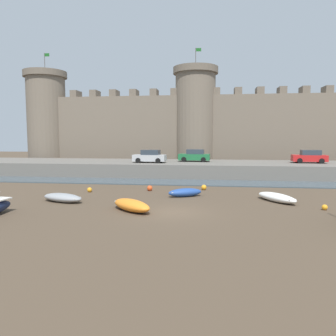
{
  "coord_description": "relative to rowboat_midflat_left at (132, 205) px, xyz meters",
  "views": [
    {
      "loc": [
        2.5,
        -21.28,
        5.03
      ],
      "look_at": [
        -0.88,
        4.65,
        2.5
      ],
      "focal_mm": 35.0,
      "sensor_mm": 36.0,
      "label": 1
    }
  ],
  "objects": [
    {
      "name": "mooring_buoy_off_centre",
      "position": [
        13.07,
        1.95,
        -0.21
      ],
      "size": [
        0.39,
        0.39,
        0.39
      ],
      "primitive_type": "sphere",
      "color": "orange",
      "rests_on": "ground"
    },
    {
      "name": "castle",
      "position": [
        2.76,
        31.47,
        6.61
      ],
      "size": [
        57.25,
        7.05,
        18.81
      ],
      "color": "#706354",
      "rests_on": "ground"
    },
    {
      "name": "car_quay_west",
      "position": [
        3.16,
        21.92,
        2.09
      ],
      "size": [
        4.17,
        2.02,
        1.62
      ],
      "color": "#1E6638",
      "rests_on": "quay_road"
    },
    {
      "name": "ground_plane",
      "position": [
        2.76,
        0.01,
        -0.41
      ],
      "size": [
        160.0,
        160.0,
        0.0
      ],
      "primitive_type": "plane",
      "color": "#4C3D2D"
    },
    {
      "name": "rowboat_foreground_right",
      "position": [
        3.18,
        5.74,
        -0.04
      ],
      "size": [
        3.06,
        2.2,
        0.71
      ],
      "color": "#234793",
      "rests_on": "ground"
    },
    {
      "name": "mooring_buoy_near_shore",
      "position": [
        -0.29,
        8.21,
        -0.15
      ],
      "size": [
        0.51,
        0.51,
        0.51
      ],
      "primitive_type": "sphere",
      "color": "#E04C1E",
      "rests_on": "ground"
    },
    {
      "name": "quay_road",
      "position": [
        2.76,
        21.13,
        0.45
      ],
      "size": [
        62.2,
        10.0,
        1.72
      ],
      "primitive_type": "cube",
      "color": "#666059",
      "rests_on": "ground"
    },
    {
      "name": "rowboat_midflat_left",
      "position": [
        0.0,
        0.0,
        0.0
      ],
      "size": [
        3.64,
        3.46,
        0.78
      ],
      "color": "orange",
      "rests_on": "ground"
    },
    {
      "name": "mooring_buoy_near_channel",
      "position": [
        4.68,
        9.4,
        -0.16
      ],
      "size": [
        0.49,
        0.49,
        0.49
      ],
      "primitive_type": "sphere",
      "color": "orange",
      "rests_on": "ground"
    },
    {
      "name": "rowboat_midflat_right",
      "position": [
        10.38,
        4.55,
        -0.06
      ],
      "size": [
        3.14,
        3.89,
        0.66
      ],
      "color": "silver",
      "rests_on": "ground"
    },
    {
      "name": "car_quay_east",
      "position": [
        -2.34,
        19.3,
        2.09
      ],
      "size": [
        4.17,
        2.02,
        1.62
      ],
      "color": "#B2B5B7",
      "rests_on": "quay_road"
    },
    {
      "name": "mooring_buoy_mid_mud",
      "position": [
        -5.57,
        6.83,
        -0.19
      ],
      "size": [
        0.43,
        0.43,
        0.43
      ],
      "primitive_type": "sphere",
      "color": "orange",
      "rests_on": "ground"
    },
    {
      "name": "car_quay_centre_west",
      "position": [
        17.51,
        21.36,
        2.09
      ],
      "size": [
        4.17,
        2.02,
        1.62
      ],
      "color": "red",
      "rests_on": "quay_road"
    },
    {
      "name": "rowboat_foreground_left",
      "position": [
        -6.01,
        2.31,
        -0.06
      ],
      "size": [
        3.83,
        2.46,
        0.66
      ],
      "color": "gray",
      "rests_on": "ground"
    },
    {
      "name": "water_channel",
      "position": [
        2.76,
        13.88,
        -0.36
      ],
      "size": [
        80.0,
        4.5,
        0.1
      ],
      "primitive_type": "cube",
      "color": "#3D4C56",
      "rests_on": "ground"
    }
  ]
}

